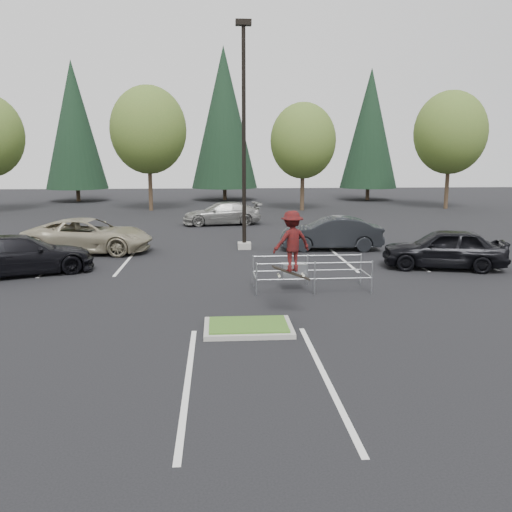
{
  "coord_description": "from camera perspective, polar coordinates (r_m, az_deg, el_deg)",
  "views": [
    {
      "loc": [
        -0.73,
        -12.98,
        4.3
      ],
      "look_at": [
        0.3,
        1.5,
        1.6
      ],
      "focal_mm": 38.0,
      "sensor_mm": 36.0,
      "label": 1
    }
  ],
  "objects": [
    {
      "name": "stall_lines",
      "position": [
        19.49,
        -5.81,
        -2.27
      ],
      "size": [
        22.62,
        17.6,
        0.01
      ],
      "color": "silver",
      "rests_on": "ground"
    },
    {
      "name": "light_pole",
      "position": [
        25.01,
        -1.28,
        11.12
      ],
      "size": [
        0.7,
        0.6,
        10.12
      ],
      "color": "#A09E95",
      "rests_on": "ground"
    },
    {
      "name": "car_l_tan",
      "position": [
        25.39,
        -17.18,
        2.07
      ],
      "size": [
        5.81,
        3.12,
        1.55
      ],
      "primitive_type": "imported",
      "rotation": [
        0.0,
        0.0,
        1.47
      ],
      "color": "gray",
      "rests_on": "ground"
    },
    {
      "name": "ground",
      "position": [
        13.69,
        -0.82,
        -7.79
      ],
      "size": [
        120.0,
        120.0,
        0.0
      ],
      "primitive_type": "plane",
      "color": "black",
      "rests_on": "ground"
    },
    {
      "name": "decid_d",
      "position": [
        47.21,
        19.73,
        11.88
      ],
      "size": [
        5.76,
        5.76,
        9.43
      ],
      "color": "#38281C",
      "rests_on": "ground"
    },
    {
      "name": "car_l_black",
      "position": [
        21.56,
        -23.72,
        0.1
      ],
      "size": [
        5.45,
        3.9,
        1.47
      ],
      "primitive_type": "imported",
      "rotation": [
        0.0,
        0.0,
        1.98
      ],
      "color": "black",
      "rests_on": "ground"
    },
    {
      "name": "decid_c",
      "position": [
        43.34,
        4.95,
        11.75
      ],
      "size": [
        5.12,
        5.12,
        8.38
      ],
      "color": "#38281C",
      "rests_on": "ground"
    },
    {
      "name": "skateboarder",
      "position": [
        14.29,
        3.74,
        1.51
      ],
      "size": [
        1.18,
        0.92,
        1.87
      ],
      "rotation": [
        0.0,
        0.0,
        3.49
      ],
      "color": "black",
      "rests_on": "ground"
    },
    {
      "name": "decid_b",
      "position": [
        43.86,
        -11.26,
        12.61
      ],
      "size": [
        5.89,
        5.89,
        9.64
      ],
      "color": "#38281C",
      "rests_on": "ground"
    },
    {
      "name": "car_far_silver",
      "position": [
        34.24,
        -3.57,
        4.49
      ],
      "size": [
        5.13,
        2.62,
        1.42
      ],
      "primitive_type": "imported",
      "rotation": [
        0.0,
        0.0,
        4.84
      ],
      "color": "gray",
      "rests_on": "ground"
    },
    {
      "name": "conif_c",
      "position": [
        54.56,
        11.9,
        12.98
      ],
      "size": [
        5.5,
        5.5,
        12.5
      ],
      "color": "#38281C",
      "rests_on": "ground"
    },
    {
      "name": "conif_a",
      "position": [
        54.69,
        -18.6,
        12.93
      ],
      "size": [
        5.72,
        5.72,
        13.0
      ],
      "color": "#38281C",
      "rests_on": "ground"
    },
    {
      "name": "car_r_black",
      "position": [
        22.08,
        19.27,
        0.76
      ],
      "size": [
        4.9,
        2.89,
        1.56
      ],
      "primitive_type": "imported",
      "rotation": [
        0.0,
        0.0,
        4.47
      ],
      "color": "black",
      "rests_on": "ground"
    },
    {
      "name": "grass_median",
      "position": [
        13.67,
        -0.82,
        -7.48
      ],
      "size": [
        2.2,
        1.6,
        0.16
      ],
      "color": "#A09E95",
      "rests_on": "ground"
    },
    {
      "name": "cart_corral",
      "position": [
        17.55,
        4.47,
        -1.48
      ],
      "size": [
        3.73,
        1.38,
        1.05
      ],
      "rotation": [
        0.0,
        0.0,
        0.01
      ],
      "color": "#999CA1",
      "rests_on": "ground"
    },
    {
      "name": "conif_b",
      "position": [
        53.6,
        -3.39,
        14.31
      ],
      "size": [
        6.38,
        6.38,
        14.5
      ],
      "color": "#38281C",
      "rests_on": "ground"
    },
    {
      "name": "car_r_charc",
      "position": [
        25.28,
        7.91,
        2.38
      ],
      "size": [
        4.72,
        1.92,
        1.52
      ],
      "primitive_type": "imported",
      "rotation": [
        0.0,
        0.0,
        4.65
      ],
      "color": "black",
      "rests_on": "ground"
    }
  ]
}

